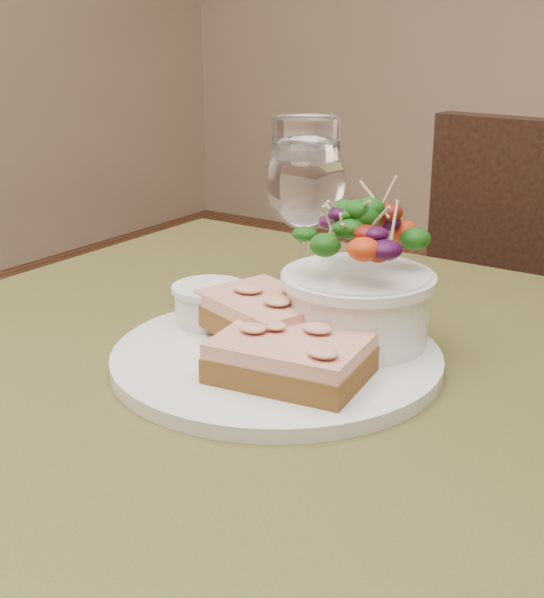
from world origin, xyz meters
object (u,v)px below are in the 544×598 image
Objects in this scene: dinner_plate at (277,358)px; sandwich_back at (265,314)px; sandwich_front at (291,358)px; wine_glass at (305,188)px; cafe_table at (275,489)px; ramekin at (210,302)px; salad_bowl at (358,275)px.

sandwich_back is at bearing 143.93° from dinner_plate.
wine_glass is at bearing 110.78° from sandwich_front.
cafe_table is 6.37× the size of sandwich_front.
sandwich_front is 0.72× the size of wine_glass.
dinner_plate reaches higher than cafe_table.
sandwich_front reaches higher than cafe_table.
sandwich_front is at bearing -26.85° from cafe_table.
wine_glass is (-0.09, 0.16, 0.10)m from sandwich_front.
ramekin is 0.49× the size of salad_bowl.
wine_glass is (-0.05, 0.13, 0.12)m from dinner_plate.
wine_glass is at bearing 114.38° from cafe_table.
cafe_table is 0.28m from wine_glass.
dinner_plate is at bearing -14.01° from ramekin.
wine_glass is at bearing 145.25° from salad_bowl.
sandwich_front is 0.21m from wine_glass.
salad_bowl reaches higher than cafe_table.
ramekin is 0.14m from salad_bowl.
sandwich_back reaches higher than ramekin.
wine_glass reaches higher than ramekin.
wine_glass is at bearing 112.71° from dinner_plate.
sandwich_front is 0.08m from sandwich_back.
dinner_plate is 2.18× the size of sandwich_back.
ramekin is at bearing 165.99° from dinner_plate.
ramekin is 0.36× the size of wine_glass.
salad_bowl is 0.73× the size of wine_glass.
sandwich_back is 0.14m from wine_glass.
ramekin is (-0.10, 0.05, 0.13)m from cafe_table.
sandwich_front is at bearing -43.98° from dinner_plate.
salad_bowl is (0.03, 0.08, 0.17)m from cafe_table.
salad_bowl is at bearing -34.75° from wine_glass.
ramekin reaches higher than dinner_plate.
ramekin is (-0.09, 0.02, 0.03)m from dinner_plate.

